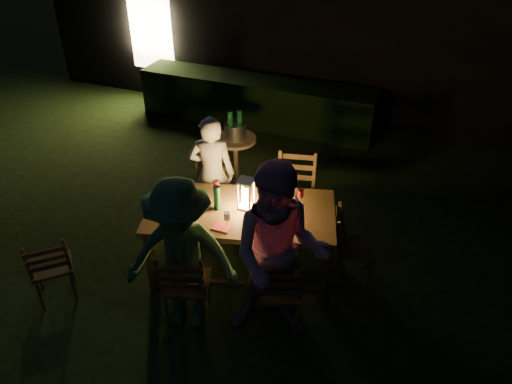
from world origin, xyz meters
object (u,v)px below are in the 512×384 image
at_px(chair_near_right, 278,302).
at_px(chair_spare, 55,277).
at_px(lantern, 246,196).
at_px(person_house_side, 212,174).
at_px(dining_table, 241,217).
at_px(bottle_bucket_a, 230,128).
at_px(chair_near_left, 187,295).
at_px(bottle_bucket_b, 240,127).
at_px(ice_bucket, 235,131).
at_px(bottle_table, 217,198).
at_px(chair_far_left, 213,208).
at_px(side_table, 235,144).
at_px(chair_end, 353,258).
at_px(chair_far_right, 294,210).
at_px(person_opp_left, 182,258).
at_px(person_opp_right, 279,255).

xyz_separation_m(chair_near_right, chair_spare, (-2.29, -0.51, -0.02)).
bearing_deg(lantern, person_house_side, 139.28).
xyz_separation_m(dining_table, bottle_bucket_a, (-0.82, 1.56, 0.19)).
xyz_separation_m(chair_near_left, chair_spare, (-1.43, -0.26, -0.03)).
bearing_deg(bottle_bucket_b, ice_bucket, -141.34).
bearing_deg(ice_bucket, bottle_table, -72.34).
bearing_deg(chair_near_left, bottle_table, 72.56).
relative_size(chair_near_left, chair_spare, 1.11).
distance_m(chair_near_left, bottle_bucket_b, 2.63).
bearing_deg(chair_far_left, bottle_bucket_a, -100.17).
height_order(chair_spare, side_table, chair_spare).
bearing_deg(person_house_side, chair_end, 154.03).
height_order(dining_table, chair_near_left, chair_near_left).
xyz_separation_m(dining_table, chair_near_right, (0.65, -0.61, -0.45)).
bearing_deg(person_house_side, chair_far_right, 177.23).
bearing_deg(dining_table, lantern, 45.00).
xyz_separation_m(chair_spare, lantern, (1.68, 1.18, 0.71)).
relative_size(person_opp_left, lantern, 4.75).
distance_m(person_opp_right, bottle_table, 1.08).
bearing_deg(chair_end, side_table, -135.86).
bearing_deg(chair_spare, chair_near_right, -31.18).
height_order(lantern, bottle_bucket_b, lantern).
relative_size(chair_far_right, person_opp_right, 0.56).
distance_m(chair_far_right, lantern, 1.10).
xyz_separation_m(chair_near_right, bottle_table, (-0.89, 0.54, 0.67)).
xyz_separation_m(person_opp_right, ice_bucket, (-1.43, 2.26, -0.05)).
xyz_separation_m(chair_far_left, side_table, (-0.12, 0.99, 0.39)).
relative_size(chair_near_left, bottle_table, 3.56).
distance_m(lantern, bottle_bucket_a, 1.73).
bearing_deg(chair_near_right, person_opp_right, -95.15).
relative_size(chair_near_right, person_house_side, 0.65).
distance_m(dining_table, lantern, 0.25).
bearing_deg(chair_far_right, person_opp_left, 61.30).
bearing_deg(chair_spare, chair_near_left, -33.53).
relative_size(person_opp_right, side_table, 2.42).
distance_m(chair_near_left, person_house_side, 1.65).
bearing_deg(chair_spare, person_opp_left, -35.47).
bearing_deg(person_opp_right, lantern, 114.69).
distance_m(chair_spare, lantern, 2.17).
height_order(chair_near_right, chair_far_right, chair_far_right).
relative_size(dining_table, bottle_bucket_b, 6.79).
height_order(chair_near_left, person_house_side, person_house_side).
bearing_deg(person_opp_right, ice_bucket, 106.08).
xyz_separation_m(chair_near_right, bottle_bucket_a, (-1.47, 2.17, 0.64)).
distance_m(chair_near_left, lantern, 1.18).
height_order(person_house_side, bottle_table, person_house_side).
relative_size(chair_end, bottle_bucket_a, 2.81).
height_order(chair_near_right, side_table, chair_near_right).
bearing_deg(chair_end, chair_near_right, -42.18).
distance_m(dining_table, bottle_table, 0.33).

